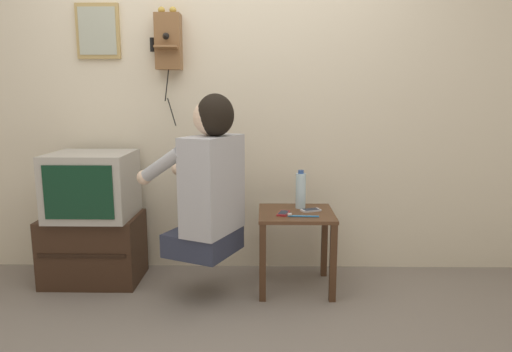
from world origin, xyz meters
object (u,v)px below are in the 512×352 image
(framed_picture, at_px, (98,31))
(toothbrush, at_px, (301,216))
(television, at_px, (92,185))
(wall_phone_antique, at_px, (168,41))
(cell_phone_spare, at_px, (311,210))
(water_bottle, at_px, (301,190))
(cell_phone_held, at_px, (283,213))
(person, at_px, (209,181))

(framed_picture, distance_m, toothbrush, 1.84)
(framed_picture, bearing_deg, toothbrush, -19.54)
(television, distance_m, wall_phone_antique, 1.07)
(television, relative_size, framed_picture, 1.43)
(wall_phone_antique, distance_m, cell_phone_spare, 1.46)
(television, relative_size, water_bottle, 2.04)
(cell_phone_held, xyz_separation_m, water_bottle, (0.12, 0.16, 0.11))
(cell_phone_held, xyz_separation_m, toothbrush, (0.10, -0.07, 0.00))
(cell_phone_held, bearing_deg, person, -150.27)
(person, bearing_deg, cell_phone_held, -50.90)
(water_bottle, distance_m, toothbrush, 0.25)
(wall_phone_antique, relative_size, cell_phone_spare, 5.66)
(person, height_order, water_bottle, person)
(cell_phone_spare, distance_m, toothbrush, 0.16)
(television, xyz_separation_m, wall_phone_antique, (0.48, 0.23, 0.93))
(television, xyz_separation_m, cell_phone_spare, (1.42, -0.06, -0.15))
(person, relative_size, water_bottle, 3.80)
(wall_phone_antique, relative_size, water_bottle, 3.08)
(person, distance_m, framed_picture, 1.33)
(framed_picture, bearing_deg, cell_phone_spare, -13.18)
(cell_phone_held, bearing_deg, water_bottle, 68.35)
(cell_phone_spare, bearing_deg, toothbrush, -49.37)
(cell_phone_held, bearing_deg, wall_phone_antique, 169.43)
(wall_phone_antique, bearing_deg, framed_picture, 174.78)
(television, bearing_deg, wall_phone_antique, 25.94)
(person, xyz_separation_m, wall_phone_antique, (-0.31, 0.48, 0.85))
(television, xyz_separation_m, toothbrush, (1.35, -0.20, -0.15))
(television, bearing_deg, toothbrush, -8.50)
(cell_phone_held, height_order, water_bottle, water_bottle)
(wall_phone_antique, height_order, toothbrush, wall_phone_antique)
(cell_phone_spare, relative_size, water_bottle, 0.54)
(cell_phone_spare, bearing_deg, cell_phone_held, -88.88)
(framed_picture, bearing_deg, wall_phone_antique, -5.22)
(framed_picture, xyz_separation_m, cell_phone_spare, (1.42, -0.33, -1.15))
(wall_phone_antique, xyz_separation_m, cell_phone_spare, (0.94, -0.29, -1.08))
(framed_picture, relative_size, cell_phone_held, 2.67)
(cell_phone_held, height_order, cell_phone_spare, same)
(person, distance_m, toothbrush, 0.60)
(cell_phone_spare, bearing_deg, water_bottle, -165.53)
(water_bottle, height_order, toothbrush, water_bottle)
(wall_phone_antique, distance_m, framed_picture, 0.49)
(wall_phone_antique, bearing_deg, toothbrush, -26.63)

